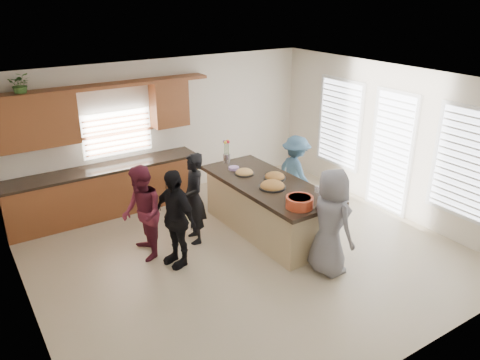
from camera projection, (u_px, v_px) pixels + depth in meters
floor at (246, 253)px, 7.72m from camera, size 6.50×6.50×0.00m
room_shell at (246, 143)px, 7.00m from camera, size 6.52×6.02×2.81m
back_cabinetry at (100, 169)px, 8.76m from camera, size 4.08×0.66×2.46m
right_wall_glazing at (394, 145)px, 8.73m from camera, size 0.06×4.00×2.25m
island at (267, 208)px, 8.26m from camera, size 1.20×2.72×0.95m
platter_front at (272, 186)px, 7.84m from camera, size 0.46×0.46×0.18m
platter_mid at (275, 177)px, 8.23m from camera, size 0.39×0.39×0.16m
platter_back at (244, 173)px, 8.41m from camera, size 0.35×0.35×0.14m
salad_bowl at (300, 202)px, 7.11m from camera, size 0.42×0.42×0.17m
clear_cup at (317, 189)px, 7.66m from camera, size 0.08×0.08×0.11m
plate_stack at (234, 168)px, 8.63m from camera, size 0.19×0.19×0.05m
flower_vase at (227, 151)px, 8.90m from camera, size 0.14×0.14×0.45m
potted_plant at (20, 84)px, 7.63m from camera, size 0.42×0.39×0.40m
woman_left_back at (194, 198)px, 7.83m from camera, size 0.49×0.65×1.58m
woman_left_mid at (142, 213)px, 7.34m from camera, size 0.70×0.84×1.55m
woman_left_front at (175, 218)px, 7.15m from camera, size 0.58×0.99×1.58m
woman_right_back at (295, 173)px, 9.05m from camera, size 0.58×0.97×1.48m
woman_right_front at (331, 222)px, 6.93m from camera, size 0.54×0.82×1.67m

